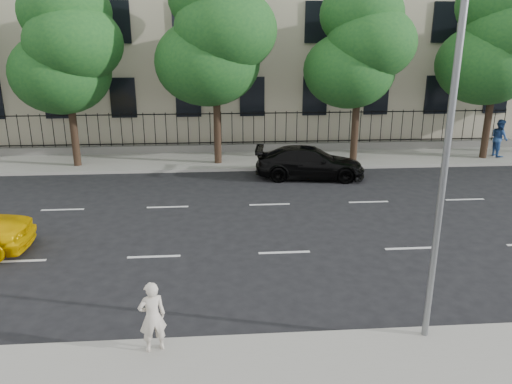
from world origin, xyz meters
TOP-DOWN VIEW (x-y plane):
  - ground at (0.00, 0.00)m, footprint 120.00×120.00m
  - far_sidewalk at (0.00, 14.00)m, footprint 60.00×4.00m
  - lane_markings at (0.00, 4.75)m, footprint 49.60×4.62m
  - iron_fence at (0.00, 15.70)m, footprint 30.00×0.50m
  - street_light at (2.50, -1.77)m, footprint 0.25×3.32m
  - tree_b at (-8.96, 13.36)m, footprint 5.53×5.12m
  - tree_c at (-1.96, 13.36)m, footprint 5.89×5.50m
  - tree_d at (5.04, 13.36)m, footprint 5.34×4.94m
  - tree_e at (12.04, 13.36)m, footprint 5.71×5.31m
  - black_sedan at (2.24, 10.64)m, footprint 5.26×2.71m
  - woman_near at (-3.40, -2.40)m, footprint 0.67×0.55m
  - pedestrian_far at (12.92, 13.46)m, footprint 0.75×0.96m

SIDE VIEW (x-z plane):
  - ground at x=0.00m, z-range 0.00..0.00m
  - lane_markings at x=0.00m, z-range 0.00..0.01m
  - far_sidewalk at x=0.00m, z-range 0.00..0.15m
  - iron_fence at x=0.00m, z-range -0.45..1.75m
  - black_sedan at x=2.24m, z-range 0.00..1.46m
  - woman_near at x=-3.40m, z-range 0.15..1.72m
  - pedestrian_far at x=12.92m, z-range 0.15..2.12m
  - street_light at x=2.50m, z-range 1.12..9.17m
  - tree_d at x=5.04m, z-range 1.42..10.26m
  - tree_b at x=-8.96m, z-range 1.35..10.33m
  - tree_e at x=12.04m, z-range 1.47..10.93m
  - tree_c at x=-1.96m, z-range 1.51..11.31m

